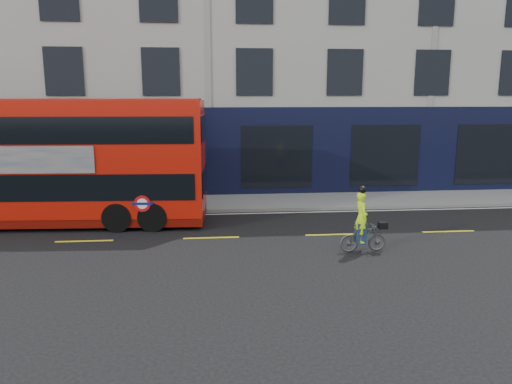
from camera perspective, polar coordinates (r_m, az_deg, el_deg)
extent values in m
plane|color=black|center=(14.82, -5.10, -6.87)|extent=(120.00, 120.00, 0.00)
cube|color=gray|center=(21.08, -5.23, -1.25)|extent=(60.00, 3.00, 0.12)
cube|color=slate|center=(19.62, -5.21, -2.18)|extent=(60.00, 0.12, 0.13)
cube|color=#A5A19B|center=(27.25, -5.58, 17.27)|extent=(50.00, 10.00, 15.00)
cube|color=black|center=(22.23, -5.33, 4.46)|extent=(50.00, 0.08, 4.00)
cube|color=silver|center=(19.34, -5.20, -2.56)|extent=(58.00, 0.10, 0.01)
cube|color=#B81307|center=(18.89, -22.78, 3.67)|extent=(10.99, 3.02, 3.91)
cube|color=#5C0903|center=(19.24, -22.31, -2.54)|extent=(10.99, 2.97, 0.30)
cube|color=black|center=(19.01, -22.58, 1.09)|extent=(10.56, 3.04, 0.89)
cube|color=black|center=(18.80, -23.01, 6.73)|extent=(10.56, 3.04, 0.89)
cube|color=#98140A|center=(18.76, -23.23, 9.65)|extent=(10.77, 2.91, 0.08)
cube|color=black|center=(17.88, -5.92, 1.30)|extent=(0.15, 2.22, 0.89)
cube|color=black|center=(17.66, -6.04, 7.32)|extent=(0.15, 2.22, 0.89)
cube|color=tan|center=(18.10, -27.10, 3.26)|extent=(5.93, 0.34, 0.89)
cylinder|color=red|center=(16.99, -12.87, -1.31)|extent=(0.55, 0.05, 0.55)
cylinder|color=white|center=(16.99, -12.88, -1.31)|extent=(0.36, 0.04, 0.36)
cube|color=#0C1459|center=(16.98, -12.88, -1.32)|extent=(0.69, 0.06, 0.09)
cylinder|color=black|center=(18.27, -11.19, -1.97)|extent=(1.12, 2.57, 0.99)
cylinder|color=black|center=(18.48, -14.83, -1.97)|extent=(1.12, 2.57, 0.99)
imported|color=#454849|center=(15.02, 12.16, -5.15)|extent=(1.43, 0.48, 0.84)
imported|color=#B4E711|center=(14.83, 11.93, -2.83)|extent=(0.39, 0.56, 1.48)
cube|color=black|center=(15.15, 14.30, -3.72)|extent=(0.26, 0.21, 0.20)
cube|color=#1A2D45|center=(14.95, 11.86, -4.59)|extent=(0.29, 0.35, 0.62)
sphere|color=black|center=(14.66, 12.06, 0.26)|extent=(0.23, 0.23, 0.23)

